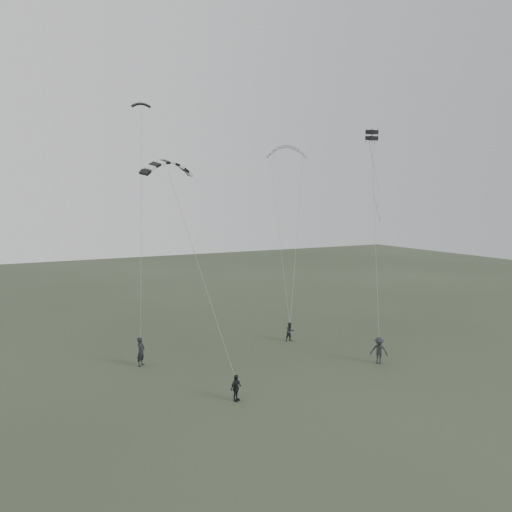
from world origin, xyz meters
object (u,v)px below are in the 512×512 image
flyer_center (236,388)px  kite_dark_small (141,104)px  kite_box (372,135)px  flyer_far (379,350)px  kite_striped (167,162)px  flyer_right (290,332)px  flyer_left (141,352)px  kite_pale_large (286,147)px

flyer_center → kite_dark_small: bearing=68.5°
flyer_center → kite_box: 21.04m
flyer_far → kite_striped: bearing=-149.8°
kite_striped → kite_box: 15.90m
flyer_far → kite_dark_small: bearing=-175.0°
flyer_right → flyer_center: flyer_right is taller
flyer_right → flyer_far: size_ratio=0.81×
flyer_left → kite_pale_large: bearing=-18.8°
flyer_far → kite_box: bearing=106.3°
flyer_far → kite_box: (2.31, 3.99, 14.94)m
flyer_far → kite_pale_large: 21.68m
kite_pale_large → flyer_right: bearing=-86.4°
flyer_left → flyer_far: flyer_left is taller
flyer_right → kite_box: size_ratio=2.04×
kite_dark_small → kite_box: 17.04m
flyer_left → kite_striped: 12.84m
flyer_right → kite_pale_large: size_ratio=0.39×
flyer_left → flyer_right: bearing=-44.0°
flyer_far → kite_pale_large: kite_pale_large is taller
flyer_left → flyer_far: (14.47, -7.10, -0.05)m
flyer_center → kite_dark_small: size_ratio=1.09×
kite_striped → flyer_left: bearing=97.7°
flyer_left → kite_box: 22.65m
kite_dark_small → kite_box: size_ratio=1.87×
kite_dark_small → kite_box: (15.20, -7.40, -2.16)m
flyer_center → kite_box: size_ratio=2.03×
flyer_center → flyer_far: 11.43m
kite_dark_small → flyer_center: bearing=-69.5°
flyer_far → kite_striped: (-13.39, 3.89, 12.44)m
flyer_center → kite_pale_large: 26.19m
flyer_center → kite_dark_small: 21.44m
flyer_right → kite_striped: 17.05m
flyer_left → kite_dark_small: (1.58, 4.29, 17.05)m
kite_pale_large → kite_dark_small: bearing=-132.3°
flyer_center → flyer_left: bearing=82.1°
flyer_left → kite_dark_small: kite_dark_small is taller
flyer_right → flyer_center: (-8.86, -8.70, -0.00)m
flyer_right → flyer_center: 12.41m
flyer_center → kite_dark_small: (-1.53, 12.60, 17.28)m
flyer_center → kite_box: (13.67, 5.21, 15.12)m
flyer_left → flyer_right: size_ratio=1.31×
flyer_right → flyer_far: flyer_far is taller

